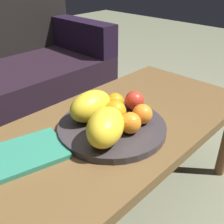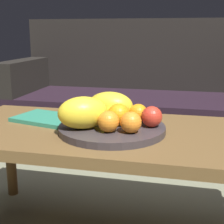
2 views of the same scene
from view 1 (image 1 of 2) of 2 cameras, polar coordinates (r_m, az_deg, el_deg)
The scene contains 12 objects.
ground_plane at distance 1.30m, azimuth -0.72°, elevation -20.37°, with size 8.00×8.00×0.00m, color #6E7158.
coffee_table at distance 1.02m, azimuth -0.86°, elevation -5.44°, with size 1.26×0.57×0.46m.
fruit_bowl at distance 0.97m, azimuth 0.00°, elevation -3.23°, with size 0.39×0.39×0.03m, color #363034.
melon_large_front at distance 0.97m, azimuth -4.56°, elevation 1.29°, with size 0.18×0.11×0.11m, color yellow.
melon_smaller_beside at distance 0.84m, azimuth -1.39°, elevation -3.18°, with size 0.17×0.11×0.11m, color yellow.
orange_front at distance 0.96m, azimuth 0.66°, elevation 0.12°, with size 0.08×0.08×0.08m, color orange.
orange_left at distance 0.90m, azimuth 3.72°, elevation -2.45°, with size 0.07×0.07×0.07m, color orange.
orange_right at distance 0.96m, azimuth 6.44°, elevation -0.44°, with size 0.07×0.07×0.07m, color orange.
orange_back at distance 1.04m, azimuth 0.64°, elevation 2.18°, with size 0.07×0.07×0.07m, color orange.
apple_front at distance 1.04m, azimuth 4.77°, elevation 2.44°, with size 0.07×0.07×0.07m, color red.
banana_bunch at distance 0.97m, azimuth -1.75°, elevation -0.55°, with size 0.15×0.16×0.06m.
magazine at distance 0.89m, azimuth -18.24°, elevation -8.47°, with size 0.25×0.18×0.02m, color #2E8165.
Camera 1 is at (-0.59, -0.59, 0.99)m, focal length 43.09 mm.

